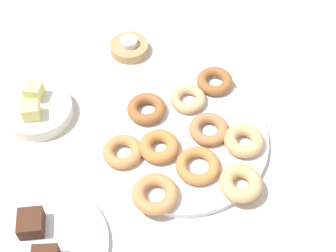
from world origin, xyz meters
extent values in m
plane|color=beige|center=(0.00, 0.00, 0.00)|extent=(2.40, 2.40, 0.00)
cylinder|color=silver|center=(0.00, 0.00, 0.01)|extent=(0.37, 0.37, 0.02)
torus|color=tan|center=(0.10, 0.00, 0.03)|extent=(0.11, 0.11, 0.02)
torus|color=#C6844C|center=(-0.07, 0.11, 0.03)|extent=(0.10, 0.10, 0.02)
torus|color=#995B2D|center=(0.05, 0.09, 0.03)|extent=(0.11, 0.11, 0.02)
torus|color=#BC7A3D|center=(-0.04, 0.04, 0.03)|extent=(0.09, 0.09, 0.03)
torus|color=#C6844C|center=(-0.15, 0.03, 0.03)|extent=(0.13, 0.13, 0.03)
torus|color=#BC7A3D|center=(-0.08, -0.04, 0.03)|extent=(0.13, 0.13, 0.02)
torus|color=tan|center=(0.00, -0.13, 0.03)|extent=(0.09, 0.09, 0.03)
torus|color=#B27547|center=(0.02, -0.05, 0.03)|extent=(0.10, 0.10, 0.02)
torus|color=tan|center=(-0.10, -0.13, 0.03)|extent=(0.10, 0.10, 0.03)
torus|color=#995B2D|center=(0.16, -0.05, 0.03)|extent=(0.11, 0.11, 0.02)
cylinder|color=silver|center=(-0.28, 0.22, 0.01)|extent=(0.24, 0.24, 0.01)
cube|color=#472819|center=(-0.25, 0.25, 0.03)|extent=(0.06, 0.06, 0.04)
cylinder|color=tan|center=(0.25, 0.17, 0.01)|extent=(0.09, 0.09, 0.02)
cylinder|color=silver|center=(0.25, 0.17, 0.03)|extent=(0.04, 0.04, 0.01)
cylinder|color=silver|center=(0.02, 0.33, 0.02)|extent=(0.15, 0.15, 0.03)
cube|color=#DBD67A|center=(-0.01, 0.33, 0.05)|extent=(0.04, 0.04, 0.04)
cube|color=#DBD67A|center=(0.05, 0.34, 0.05)|extent=(0.04, 0.04, 0.04)
camera|label=1|loc=(-0.62, -0.07, 0.88)|focal=53.60mm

